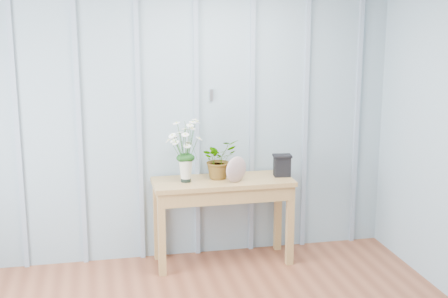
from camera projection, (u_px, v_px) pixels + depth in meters
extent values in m
cube|color=#92ABB8|center=(168.00, 119.00, 5.39)|extent=(4.00, 0.01, 2.50)
cube|color=silver|center=(212.00, 95.00, 5.41)|extent=(0.03, 0.01, 0.10)
cube|color=#8A9CB0|center=(17.00, 125.00, 5.12)|extent=(0.04, 0.03, 2.50)
cube|color=#8A9CB0|center=(79.00, 122.00, 5.23)|extent=(0.04, 0.03, 2.50)
cube|color=#8A9CB0|center=(139.00, 120.00, 5.33)|extent=(0.04, 0.03, 2.50)
cube|color=#8A9CB0|center=(197.00, 118.00, 5.43)|extent=(0.04, 0.03, 2.50)
cube|color=#8A9CB0|center=(252.00, 116.00, 5.53)|extent=(0.04, 0.03, 2.50)
cube|color=#8A9CB0|center=(306.00, 114.00, 5.63)|extent=(0.04, 0.03, 2.50)
cube|color=#8A9CB0|center=(357.00, 112.00, 5.74)|extent=(0.04, 0.03, 2.50)
cube|color=#A57D45|center=(223.00, 182.00, 5.35)|extent=(1.20, 0.45, 0.04)
cube|color=#A57D45|center=(223.00, 191.00, 5.37)|extent=(1.13, 0.42, 0.12)
cube|color=#A57D45|center=(162.00, 235.00, 5.15)|extent=(0.06, 0.06, 0.71)
cube|color=#A57D45|center=(290.00, 225.00, 5.38)|extent=(0.06, 0.06, 0.71)
cube|color=#A57D45|center=(157.00, 221.00, 5.49)|extent=(0.06, 0.06, 0.71)
cube|color=#A57D45|center=(278.00, 212.00, 5.72)|extent=(0.06, 0.06, 0.71)
cylinder|color=black|center=(186.00, 179.00, 5.27)|extent=(0.09, 0.09, 0.05)
cone|color=beige|center=(186.00, 169.00, 5.26)|extent=(0.14, 0.14, 0.20)
ellipsoid|color=#0E3610|center=(186.00, 158.00, 5.23)|extent=(0.16, 0.13, 0.08)
imported|color=#0E3610|center=(219.00, 159.00, 5.36)|extent=(0.39, 0.37, 0.34)
ellipsoid|color=#8C5058|center=(236.00, 169.00, 5.25)|extent=(0.22, 0.16, 0.22)
cube|color=black|center=(282.00, 166.00, 5.44)|extent=(0.15, 0.12, 0.17)
cube|color=black|center=(282.00, 156.00, 5.42)|extent=(0.17, 0.14, 0.02)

